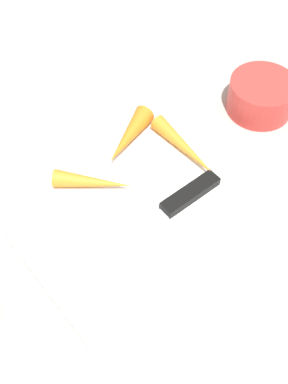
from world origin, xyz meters
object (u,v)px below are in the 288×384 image
(carrot_medium, at_px, (93,182))
(small_bowl, at_px, (261,96))
(knife, at_px, (183,199))
(carrot_shortest, at_px, (128,137))
(carrot_longest, at_px, (185,148))
(cutting_board, at_px, (144,195))

(carrot_medium, xyz_separation_m, small_bowl, (-0.30, 0.03, 0.00))
(knife, relative_size, carrot_medium, 1.88)
(knife, height_order, carrot_medium, carrot_medium)
(carrot_shortest, bearing_deg, carrot_longest, 104.66)
(cutting_board, relative_size, small_bowl, 3.56)
(carrot_medium, bearing_deg, carrot_longest, 32.81)
(knife, xyz_separation_m, small_bowl, (-0.22, -0.06, 0.01))
(carrot_medium, height_order, small_bowl, small_bowl)
(carrot_medium, xyz_separation_m, carrot_longest, (-0.14, 0.03, -0.00))
(cutting_board, height_order, small_bowl, small_bowl)
(small_bowl, bearing_deg, knife, 16.59)
(cutting_board, xyz_separation_m, carrot_longest, (-0.09, -0.02, 0.02))
(cutting_board, bearing_deg, carrot_shortest, -114.40)
(carrot_medium, relative_size, carrot_shortest, 1.02)
(carrot_medium, height_order, carrot_shortest, carrot_shortest)
(carrot_medium, bearing_deg, small_bowl, 40.76)
(knife, height_order, carrot_shortest, carrot_shortest)
(carrot_shortest, xyz_separation_m, carrot_longest, (-0.05, 0.07, -0.00))
(carrot_medium, xyz_separation_m, carrot_shortest, (-0.09, -0.03, 0.00))
(cutting_board, distance_m, carrot_shortest, 0.09)
(carrot_longest, bearing_deg, cutting_board, -78.03)
(carrot_longest, height_order, small_bowl, small_bowl)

